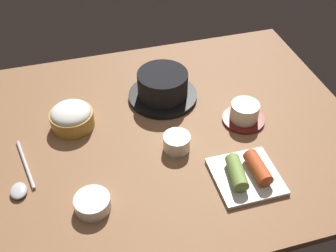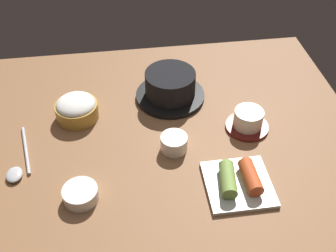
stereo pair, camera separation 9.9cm
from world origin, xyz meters
The scene contains 8 objects.
dining_table centered at (0.00, 0.00, 1.00)cm, with size 100.00×76.00×2.00cm, color brown.
stone_pot centered at (4.63, 12.48, 5.75)cm, with size 18.52×18.52×7.95cm.
rice_bowl centered at (-20.02, 7.80, 5.00)cm, with size 10.77×10.77×6.07cm.
tea_cup_with_saucer centered at (21.95, -2.08, 4.40)cm, with size 10.77×10.77×5.30cm.
banchan_cup_center centered at (2.71, -6.94, 4.10)cm, with size 6.35×6.35×3.93cm.
kimchi_plate centered at (14.87, -19.90, 3.55)cm, with size 14.18×14.18×4.33cm.
side_bowl_near centered at (-18.82, -18.68, 3.63)cm, with size 7.51×7.51×3.02cm.
spoon centered at (-33.04, -8.00, 2.62)cm, with size 5.36×17.97×1.35cm.
Camera 2 is at (-8.14, -74.27, 72.65)cm, focal length 44.16 mm.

